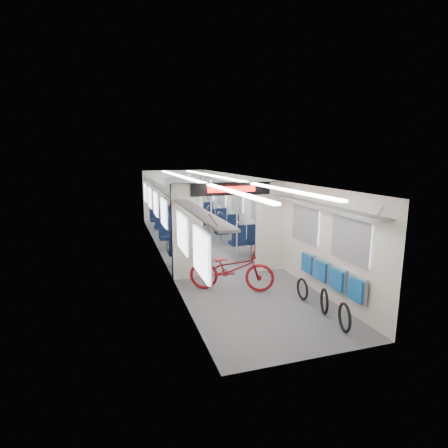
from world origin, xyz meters
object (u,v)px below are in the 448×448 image
Objects in this scene: bike_hoop_a at (344,319)px; seat_bay_far_left at (164,220)px; seat_bay_far_right at (209,216)px; stanchion_far_right at (203,207)px; seat_bay_near_right at (236,233)px; stanchion_near_left at (211,224)px; bicycle at (232,269)px; bike_hoop_c at (302,290)px; seat_bay_near_left at (180,238)px; stanchion_near_right at (237,224)px; flip_bench at (330,275)px; bike_hoop_b at (324,302)px; stanchion_far_left at (190,209)px.

seat_bay_far_left is (-1.83, 8.67, 0.29)m from bike_hoop_a.
stanchion_far_right is at bearing -112.27° from seat_bay_far_right.
seat_bay_far_right is at bearing 90.00° from seat_bay_near_right.
stanchion_near_left is at bearing -100.22° from stanchion_far_right.
seat_bay_far_left is at bearing 101.93° from bike_hoop_a.
stanchion_far_right is (0.64, 5.13, 0.66)m from bicycle.
bike_hoop_c is at bearing 89.68° from bike_hoop_a.
stanchion_near_left is (0.66, -1.12, 0.58)m from seat_bay_near_left.
bike_hoop_c is 7.50m from seat_bay_far_left.
stanchion_far_right is at bearing 91.21° from stanchion_near_right.
flip_bench is at bearing -71.71° from stanchion_near_right.
stanchion_far_right is (-0.07, 3.45, 0.00)m from stanchion_near_right.
bicycle reaches higher than bike_hoop_b.
stanchion_near_right is at bearing -11.55° from stanchion_near_left.
stanchion_near_right and stanchion_far_left have the same top height.
flip_bench is 3.49m from stanchion_near_left.
stanchion_near_left is 0.68m from stanchion_near_right.
stanchion_far_right is at bearing 94.40° from bike_hoop_a.
flip_bench is 3.11m from stanchion_near_right.
bike_hoop_b is 4.98m from seat_bay_near_left.
seat_bay_far_left is 0.83× the size of stanchion_far_left.
bike_hoop_c is at bearing -66.90° from stanchion_near_left.
seat_bay_near_left reaches higher than flip_bench.
stanchion_far_right reaches higher than seat_bay_far_left.
seat_bay_near_right is 0.86× the size of stanchion_near_left.
seat_bay_far_right is (1.26, 6.63, 0.04)m from bicycle.
stanchion_near_left is at bearing -104.12° from seat_bay_far_right.
bike_hoop_a is 4.17m from stanchion_near_right.
stanchion_near_right reaches higher than bike_hoop_a.
seat_bay_near_right reaches higher than bike_hoop_b.
seat_bay_near_left reaches higher than seat_bay_far_left.
stanchion_near_right is 3.45m from stanchion_far_right.
bike_hoop_c is at bearing -64.66° from seat_bay_near_left.
bike_hoop_b is 0.22× the size of seat_bay_near_left.
seat_bay_far_right is at bearing 63.09° from seat_bay_near_left.
bike_hoop_b is 1.07× the size of bike_hoop_c.
bicycle is at bearing 142.45° from bike_hoop_c.
seat_bay_far_right is at bearing 14.39° from bicycle.
stanchion_near_right is at bearing -88.79° from stanchion_far_right.
stanchion_near_right reaches higher than bicycle.
stanchion_far_left is at bearing 101.51° from bike_hoop_c.
bike_hoop_a is at bearing -127.42° from bicycle.
seat_bay_near_left is at bearing 115.34° from bike_hoop_c.
bicycle is 5.21m from stanchion_far_right.
seat_bay_near_left is (-1.83, 5.29, 0.34)m from bike_hoop_a.
bike_hoop_c is 0.20× the size of seat_bay_near_left.
bicycle is at bearing 144.03° from flip_bench.
seat_bay_near_left is 4.13m from seat_bay_far_right.
seat_bay_near_left is at bearing -169.13° from seat_bay_near_right.
stanchion_near_right is (1.33, -1.26, 0.58)m from seat_bay_near_left.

